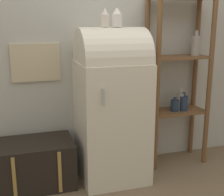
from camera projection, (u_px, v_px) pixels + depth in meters
ground_plane at (119, 187)px, 2.94m from camera, size 12.00×12.00×0.00m
wall_back at (101, 38)px, 3.14m from camera, size 7.00×0.09×2.70m
refrigerator at (112, 102)px, 2.97m from camera, size 0.63×0.66×1.46m
suitcase_trunk at (36, 164)px, 2.93m from camera, size 0.70×0.48×0.43m
shelf_unit at (179, 75)px, 3.26m from camera, size 0.64×0.33×1.74m
vase_left at (105, 18)px, 2.76m from camera, size 0.07×0.07×0.17m
vase_center at (117, 18)px, 2.78m from camera, size 0.10×0.10×0.17m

